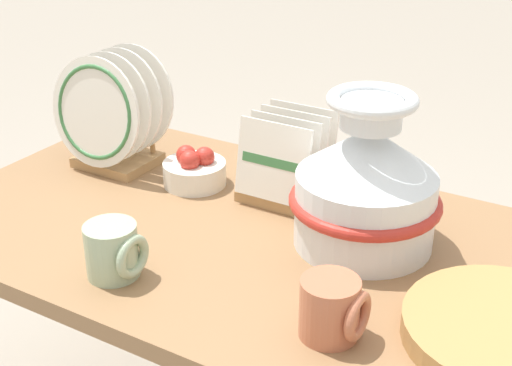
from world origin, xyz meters
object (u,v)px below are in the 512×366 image
(ceramic_vase, at_px, (366,184))
(dish_rack_square_plates, at_px, (287,169))
(dish_rack_round_plates, at_px, (111,117))
(fruit_bowl, at_px, (194,170))
(mug_terracotta_glaze, at_px, (332,309))
(mug_sage_glaze, at_px, (114,251))
(wicker_charger_stack, at_px, (507,331))

(ceramic_vase, relative_size, dish_rack_square_plates, 1.59)
(dish_rack_round_plates, height_order, fruit_bowl, dish_rack_round_plates)
(ceramic_vase, relative_size, mug_terracotta_glaze, 2.94)
(mug_sage_glaze, relative_size, fruit_bowl, 0.73)
(mug_sage_glaze, relative_size, mug_terracotta_glaze, 1.00)
(mug_terracotta_glaze, bearing_deg, wicker_charger_stack, 27.54)
(ceramic_vase, bearing_deg, wicker_charger_stack, -28.04)
(dish_rack_square_plates, height_order, fruit_bowl, dish_rack_square_plates)
(dish_rack_round_plates, relative_size, mug_sage_glaze, 2.68)
(dish_rack_round_plates, relative_size, dish_rack_square_plates, 1.45)
(wicker_charger_stack, bearing_deg, ceramic_vase, 151.96)
(ceramic_vase, distance_m, dish_rack_round_plates, 0.63)
(dish_rack_round_plates, height_order, dish_rack_square_plates, dish_rack_round_plates)
(ceramic_vase, height_order, mug_sage_glaze, ceramic_vase)
(dish_rack_round_plates, xyz_separation_m, fruit_bowl, (0.22, 0.01, -0.09))
(ceramic_vase, distance_m, mug_sage_glaze, 0.46)
(mug_sage_glaze, bearing_deg, dish_rack_round_plates, 130.77)
(wicker_charger_stack, height_order, mug_terracotta_glaze, mug_terracotta_glaze)
(wicker_charger_stack, distance_m, fruit_bowl, 0.75)
(fruit_bowl, bearing_deg, dish_rack_round_plates, -176.54)
(wicker_charger_stack, relative_size, fruit_bowl, 2.29)
(fruit_bowl, bearing_deg, ceramic_vase, -6.55)
(dish_rack_square_plates, bearing_deg, fruit_bowl, -167.47)
(ceramic_vase, xyz_separation_m, dish_rack_round_plates, (-0.63, 0.03, -0.00))
(dish_rack_square_plates, bearing_deg, mug_sage_glaze, -105.22)
(mug_sage_glaze, bearing_deg, dish_rack_square_plates, 74.78)
(dish_rack_square_plates, distance_m, mug_sage_glaze, 0.43)
(dish_rack_square_plates, xyz_separation_m, mug_terracotta_glaze, (0.28, -0.38, -0.02))
(mug_sage_glaze, bearing_deg, wicker_charger_stack, 14.31)
(dish_rack_round_plates, xyz_separation_m, mug_terracotta_glaze, (0.70, -0.32, -0.07))
(ceramic_vase, distance_m, fruit_bowl, 0.43)
(wicker_charger_stack, bearing_deg, mug_sage_glaze, -165.69)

